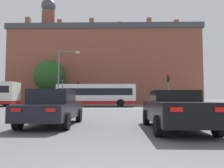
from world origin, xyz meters
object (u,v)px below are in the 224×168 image
Objects in this scene: pedestrian_waiting at (154,99)px; pedestrian_walking_east at (50,98)px; traffic_light_far_left at (78,89)px; pedestrian_walking_west at (85,99)px; street_lamp_junction at (63,72)px; bus_crossing_lead at (96,95)px; car_roadster_right at (175,110)px; traffic_light_near_right at (168,86)px; traffic_light_near_left at (62,86)px; car_saloon_left at (53,107)px.

pedestrian_waiting is 17.56m from pedestrian_walking_east.
traffic_light_far_left is 2.21× the size of pedestrian_walking_west.
street_lamp_junction is (0.28, -11.54, 1.46)m from traffic_light_far_left.
street_lamp_junction is at bearing 169.97° from pedestrian_walking_west.
pedestrian_walking_west is at bearing 20.13° from bus_crossing_lead.
bus_crossing_lead is at bearing 103.39° from car_roadster_right.
pedestrian_waiting is (9.07, 7.26, -0.55)m from bus_crossing_lead.
traffic_light_near_right is at bearing -120.49° from bus_crossing_lead.
car_roadster_right is 28.91m from pedestrian_waiting.
traffic_light_near_left is 0.58× the size of street_lamp_junction.
traffic_light_near_left is 1.01× the size of traffic_light_near_right.
traffic_light_far_left is 5.16m from pedestrian_walking_east.
traffic_light_near_right reaches higher than bus_crossing_lead.
car_saloon_left is at bearing -119.20° from traffic_light_near_right.
pedestrian_waiting is (12.58, 11.77, -1.52)m from traffic_light_near_left.
traffic_light_near_left is at bearing 168.78° from pedestrian_walking_west.
car_roadster_right is 1.25× the size of traffic_light_near_left.
car_roadster_right is (4.83, -1.15, -0.03)m from car_saloon_left.
pedestrian_walking_west is (0.66, 12.56, -3.04)m from street_lamp_junction.
street_lamp_junction reaches higher than car_saloon_left.
pedestrian_waiting is at bearing 87.32° from traffic_light_near_right.
pedestrian_walking_west reaches higher than car_roadster_right.
bus_crossing_lead reaches higher than pedestrian_waiting.
pedestrian_walking_west is (5.84, 0.37, -0.08)m from pedestrian_walking_east.
car_saloon_left reaches higher than car_roadster_right.
car_roadster_right is at bearing -63.63° from traffic_light_near_left.
traffic_light_near_right is at bearing 60.63° from car_saloon_left.
pedestrian_waiting is 0.95× the size of pedestrian_walking_east.
pedestrian_walking_east reaches higher than pedestrian_waiting.
traffic_light_near_left reaches higher than car_roadster_right.
pedestrian_walking_east is at bearing 51.01° from bus_crossing_lead.
bus_crossing_lead is 5.99× the size of pedestrian_walking_west.
bus_crossing_lead is at bearing -102.41° from pedestrian_walking_east.
pedestrian_walking_west is at bearing 95.36° from car_saloon_left.
car_roadster_right is 1.23× the size of traffic_light_far_left.
bus_crossing_lead is (-4.83, 21.34, 0.86)m from car_roadster_right.
bus_crossing_lead is at bearing 52.08° from traffic_light_near_left.
traffic_light_near_left is at bearing 177.65° from traffic_light_near_right.
traffic_light_near_right is at bearing 78.02° from car_roadster_right.
car_saloon_left is at bearing -77.38° from traffic_light_near_left.
traffic_light_far_left reaches higher than car_saloon_left.
traffic_light_near_right is at bearing 154.99° from pedestrian_waiting.
pedestrian_walking_west is at bearing 105.31° from car_roadster_right.
street_lamp_junction is 12.94m from pedestrian_walking_west.
pedestrian_waiting is at bearing 71.56° from car_saloon_left.
car_saloon_left is 1.18× the size of traffic_light_near_left.
traffic_light_near_right reaches higher than pedestrian_waiting.
pedestrian_waiting is at bearing 45.48° from street_lamp_junction.
pedestrian_walking_west is (-7.48, 28.58, 0.30)m from car_roadster_right.
car_saloon_left is 27.56m from pedestrian_walking_west.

